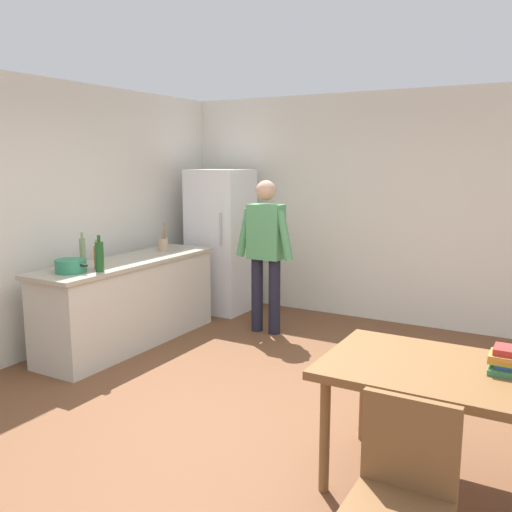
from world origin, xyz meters
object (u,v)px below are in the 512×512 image
(cooking_pot, at_px, (71,266))
(bottle_oil_amber, at_px, (97,257))
(dining_table, at_px, (448,381))
(bottle_wine_green, at_px, (100,256))
(bottle_vinegar_tall, at_px, (83,251))
(person, at_px, (266,246))
(utensil_jar, at_px, (163,244))
(refrigerator, at_px, (221,241))
(chair, at_px, (401,491))

(cooking_pot, distance_m, bottle_oil_amber, 0.26)
(dining_table, height_order, bottle_wine_green, bottle_wine_green)
(dining_table, xyz_separation_m, bottle_vinegar_tall, (-3.59, 0.68, 0.36))
(person, relative_size, dining_table, 1.21)
(bottle_oil_amber, bearing_deg, bottle_vinegar_tall, 162.35)
(person, height_order, utensil_jar, person)
(bottle_oil_amber, bearing_deg, bottle_wine_green, -36.34)
(refrigerator, height_order, utensil_jar, refrigerator)
(utensil_jar, height_order, bottle_vinegar_tall, same)
(refrigerator, relative_size, cooking_pot, 4.50)
(dining_table, relative_size, bottle_wine_green, 4.12)
(refrigerator, relative_size, person, 1.06)
(chair, distance_m, cooking_pot, 3.67)
(dining_table, bearing_deg, bottle_vinegar_tall, 169.35)
(cooking_pot, height_order, bottle_wine_green, bottle_wine_green)
(person, xyz_separation_m, dining_table, (2.35, -2.15, -0.31))
(dining_table, relative_size, cooking_pot, 3.50)
(person, distance_m, dining_table, 3.20)
(bottle_wine_green, bearing_deg, chair, -24.74)
(person, height_order, bottle_wine_green, person)
(chair, relative_size, bottle_oil_amber, 3.25)
(bottle_oil_amber, bearing_deg, utensil_jar, 97.10)
(person, relative_size, chair, 1.87)
(utensil_jar, bearing_deg, person, 21.35)
(refrigerator, height_order, bottle_wine_green, refrigerator)
(person, xyz_separation_m, bottle_wine_green, (-0.84, -1.65, 0.07))
(dining_table, height_order, bottle_vinegar_tall, bottle_vinegar_tall)
(dining_table, relative_size, utensil_jar, 4.37)
(chair, xyz_separation_m, cooking_pot, (-3.40, 1.32, 0.43))
(dining_table, xyz_separation_m, bottle_wine_green, (-3.19, 0.50, 0.37))
(bottle_wine_green, distance_m, bottle_vinegar_tall, 0.44)
(utensil_jar, relative_size, bottle_vinegar_tall, 1.00)
(utensil_jar, bearing_deg, bottle_wine_green, -78.31)
(refrigerator, height_order, cooking_pot, refrigerator)
(refrigerator, relative_size, bottle_wine_green, 5.29)
(refrigerator, distance_m, dining_table, 4.27)
(cooking_pot, distance_m, bottle_wine_green, 0.27)
(cooking_pot, relative_size, bottle_vinegar_tall, 1.25)
(refrigerator, xyz_separation_m, dining_table, (3.30, -2.70, -0.23))
(dining_table, xyz_separation_m, bottle_oil_amber, (-3.30, 0.58, 0.34))
(refrigerator, xyz_separation_m, chair, (3.30, -3.67, -0.37))
(person, height_order, dining_table, person)
(chair, height_order, bottle_wine_green, bottle_wine_green)
(person, distance_m, bottle_oil_amber, 1.83)
(cooking_pot, bearing_deg, bottle_oil_amber, 66.63)
(refrigerator, distance_m, chair, 4.95)
(person, distance_m, bottle_wine_green, 1.85)
(dining_table, relative_size, bottle_vinegar_tall, 4.37)
(chair, bearing_deg, dining_table, 84.12)
(bottle_oil_amber, bearing_deg, chair, -25.18)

